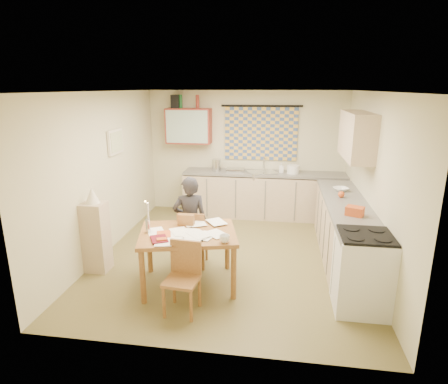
% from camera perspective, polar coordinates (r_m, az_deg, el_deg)
% --- Properties ---
extents(floor, '(4.00, 4.50, 0.02)m').
position_cam_1_polar(floor, '(5.98, 1.13, -9.73)').
color(floor, brown).
rests_on(floor, ground).
extents(ceiling, '(4.00, 4.50, 0.02)m').
position_cam_1_polar(ceiling, '(5.40, 1.28, 15.20)').
color(ceiling, white).
rests_on(ceiling, floor).
extents(wall_back, '(4.00, 0.02, 2.50)m').
position_cam_1_polar(wall_back, '(7.76, 3.36, 5.98)').
color(wall_back, beige).
rests_on(wall_back, floor).
extents(wall_front, '(4.00, 0.02, 2.50)m').
position_cam_1_polar(wall_front, '(3.43, -3.69, -6.75)').
color(wall_front, beige).
rests_on(wall_front, floor).
extents(wall_left, '(0.02, 4.50, 2.50)m').
position_cam_1_polar(wall_left, '(6.14, -17.77, 2.65)').
color(wall_left, beige).
rests_on(wall_left, floor).
extents(wall_right, '(0.02, 4.50, 2.50)m').
position_cam_1_polar(wall_right, '(5.67, 21.79, 1.23)').
color(wall_right, beige).
rests_on(wall_right, floor).
extents(window_blind, '(1.45, 0.03, 1.05)m').
position_cam_1_polar(window_blind, '(7.64, 5.64, 8.81)').
color(window_blind, '#375083').
rests_on(window_blind, wall_back).
extents(curtain_rod, '(1.60, 0.04, 0.04)m').
position_cam_1_polar(curtain_rod, '(7.57, 5.75, 12.93)').
color(curtain_rod, black).
rests_on(curtain_rod, wall_back).
extents(wall_cabinet, '(0.90, 0.34, 0.70)m').
position_cam_1_polar(wall_cabinet, '(7.70, -5.39, 9.99)').
color(wall_cabinet, maroon).
rests_on(wall_cabinet, wall_back).
extents(wall_cabinet_glass, '(0.84, 0.02, 0.64)m').
position_cam_1_polar(wall_cabinet_glass, '(7.53, -5.70, 9.86)').
color(wall_cabinet_glass, '#99B2A5').
rests_on(wall_cabinet_glass, wall_back).
extents(upper_cabinet_right, '(0.34, 1.30, 0.70)m').
position_cam_1_polar(upper_cabinet_right, '(6.06, 19.56, 8.10)').
color(upper_cabinet_right, tan).
rests_on(upper_cabinet_right, wall_right).
extents(framed_print, '(0.04, 0.50, 0.40)m').
position_cam_1_polar(framed_print, '(6.40, -16.22, 7.38)').
color(framed_print, beige).
rests_on(framed_print, wall_left).
extents(print_canvas, '(0.01, 0.42, 0.32)m').
position_cam_1_polar(print_canvas, '(6.39, -16.02, 7.39)').
color(print_canvas, '#ECE8CD').
rests_on(print_canvas, wall_left).
extents(counter_back, '(3.30, 0.62, 0.92)m').
position_cam_1_polar(counter_back, '(7.61, 6.38, -0.46)').
color(counter_back, tan).
rests_on(counter_back, floor).
extents(counter_right, '(0.62, 2.95, 0.92)m').
position_cam_1_polar(counter_right, '(5.86, 18.00, -6.17)').
color(counter_right, tan).
rests_on(counter_right, floor).
extents(stove, '(0.61, 0.61, 0.95)m').
position_cam_1_polar(stove, '(4.75, 20.33, -11.37)').
color(stove, white).
rests_on(stove, floor).
extents(sink, '(0.69, 0.63, 0.10)m').
position_cam_1_polar(sink, '(7.50, 5.82, 2.71)').
color(sink, silver).
rests_on(sink, counter_back).
extents(tap, '(0.04, 0.04, 0.28)m').
position_cam_1_polar(tap, '(7.64, 6.12, 4.32)').
color(tap, silver).
rests_on(tap, counter_back).
extents(dish_rack, '(0.36, 0.31, 0.06)m').
position_cam_1_polar(dish_rack, '(7.53, 1.74, 3.38)').
color(dish_rack, silver).
rests_on(dish_rack, counter_back).
extents(kettle, '(0.19, 0.19, 0.24)m').
position_cam_1_polar(kettle, '(7.57, -1.16, 4.13)').
color(kettle, silver).
rests_on(kettle, counter_back).
extents(mixing_bowl, '(0.32, 0.32, 0.16)m').
position_cam_1_polar(mixing_bowl, '(7.48, 10.48, 3.42)').
color(mixing_bowl, white).
rests_on(mixing_bowl, counter_back).
extents(soap_bottle, '(0.10, 0.10, 0.19)m').
position_cam_1_polar(soap_bottle, '(7.52, 8.72, 3.68)').
color(soap_bottle, white).
rests_on(soap_bottle, counter_back).
extents(bowl, '(0.39, 0.39, 0.06)m').
position_cam_1_polar(bowl, '(6.40, 17.37, 0.41)').
color(bowl, white).
rests_on(bowl, counter_right).
extents(orange_bag, '(0.27, 0.24, 0.12)m').
position_cam_1_polar(orange_bag, '(5.23, 19.30, -2.76)').
color(orange_bag, '#C04A1D').
rests_on(orange_bag, counter_right).
extents(fruit_orange, '(0.10, 0.10, 0.10)m').
position_cam_1_polar(fruit_orange, '(6.01, 17.44, -0.35)').
color(fruit_orange, '#C04A1D').
rests_on(fruit_orange, counter_right).
extents(speaker, '(0.19, 0.22, 0.26)m').
position_cam_1_polar(speaker, '(7.73, -7.43, 13.52)').
color(speaker, black).
rests_on(speaker, wall_cabinet).
extents(bottle_green, '(0.09, 0.09, 0.26)m').
position_cam_1_polar(bottle_green, '(7.70, -6.64, 13.54)').
color(bottle_green, '#195926').
rests_on(bottle_green, wall_cabinet).
extents(bottle_brown, '(0.08, 0.08, 0.26)m').
position_cam_1_polar(bottle_brown, '(7.62, -4.07, 13.58)').
color(bottle_brown, maroon).
rests_on(bottle_brown, wall_cabinet).
extents(dining_table, '(1.41, 1.19, 0.75)m').
position_cam_1_polar(dining_table, '(5.03, -5.41, -10.02)').
color(dining_table, brown).
rests_on(dining_table, floor).
extents(chair_far, '(0.41, 0.41, 0.86)m').
position_cam_1_polar(chair_far, '(5.59, -4.67, -8.56)').
color(chair_far, brown).
rests_on(chair_far, floor).
extents(chair_near, '(0.41, 0.41, 0.84)m').
position_cam_1_polar(chair_near, '(4.54, -6.34, -14.80)').
color(chair_near, brown).
rests_on(chair_near, floor).
extents(person, '(0.67, 0.60, 1.35)m').
position_cam_1_polar(person, '(5.45, -5.18, -4.56)').
color(person, black).
rests_on(person, floor).
extents(shelf_stand, '(0.32, 0.30, 1.01)m').
position_cam_1_polar(shelf_stand, '(5.64, -18.90, -6.52)').
color(shelf_stand, tan).
rests_on(shelf_stand, floor).
extents(lampshade, '(0.20, 0.20, 0.22)m').
position_cam_1_polar(lampshade, '(5.45, -19.47, -0.50)').
color(lampshade, beige).
rests_on(lampshade, shelf_stand).
extents(letter_rack, '(0.22, 0.10, 0.16)m').
position_cam_1_polar(letter_rack, '(5.08, -5.78, -4.25)').
color(letter_rack, brown).
rests_on(letter_rack, dining_table).
extents(mug, '(0.21, 0.21, 0.10)m').
position_cam_1_polar(mug, '(4.53, 0.08, -7.13)').
color(mug, white).
rests_on(mug, dining_table).
extents(magazine, '(0.40, 0.42, 0.02)m').
position_cam_1_polar(magazine, '(4.67, -11.05, -7.23)').
color(magazine, maroon).
rests_on(magazine, dining_table).
extents(book, '(0.31, 0.34, 0.02)m').
position_cam_1_polar(book, '(4.82, -10.22, -6.47)').
color(book, '#C04A1D').
rests_on(book, dining_table).
extents(orange_box, '(0.14, 0.12, 0.04)m').
position_cam_1_polar(orange_box, '(4.63, -9.47, -7.23)').
color(orange_box, '#C04A1D').
rests_on(orange_box, dining_table).
extents(eyeglasses, '(0.13, 0.05, 0.02)m').
position_cam_1_polar(eyeglasses, '(4.61, -4.00, -7.31)').
color(eyeglasses, black).
rests_on(eyeglasses, dining_table).
extents(candle_holder, '(0.08, 0.08, 0.18)m').
position_cam_1_polar(candle_holder, '(4.92, -11.51, -5.08)').
color(candle_holder, silver).
rests_on(candle_holder, dining_table).
extents(candle, '(0.03, 0.03, 0.22)m').
position_cam_1_polar(candle, '(4.85, -11.52, -2.86)').
color(candle, white).
rests_on(candle, dining_table).
extents(candle_flame, '(0.02, 0.02, 0.02)m').
position_cam_1_polar(candle_flame, '(4.83, -11.93, -1.43)').
color(candle_flame, '#FFCC66').
rests_on(candle_flame, dining_table).
extents(papers, '(1.14, 1.08, 0.03)m').
position_cam_1_polar(papers, '(4.82, -5.46, -6.22)').
color(papers, white).
rests_on(papers, dining_table).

